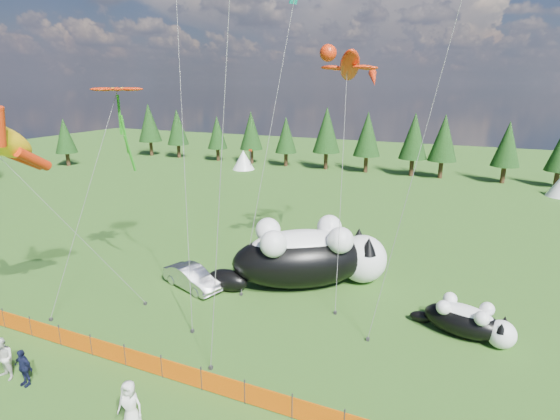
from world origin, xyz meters
name	(u,v)px	position (x,y,z in m)	size (l,w,h in m)	color
ground	(185,336)	(0.00, 0.00, 0.00)	(160.00, 160.00, 0.00)	#0B3409
safety_fence	(143,361)	(0.00, -3.00, 0.50)	(22.06, 0.06, 1.10)	#262626
tree_line	(375,144)	(0.00, 45.00, 4.00)	(90.00, 4.00, 8.00)	black
festival_tents	(457,176)	(11.00, 40.00, 1.40)	(50.00, 3.20, 2.80)	white
cat_large	(309,256)	(3.67, 7.99, 1.94)	(10.16, 7.88, 4.09)	black
cat_small	(468,320)	(12.87, 5.63, 0.87)	(5.04, 2.60, 1.84)	black
car	(192,278)	(-2.73, 4.68, 0.69)	(1.46, 4.17, 1.38)	silver
spectator_b	(3,359)	(-5.05, -5.74, 0.96)	(0.94, 0.55, 1.93)	silver
spectator_c	(23,367)	(-3.95, -5.66, 0.83)	(0.97, 0.50, 1.66)	black
spectator_e	(130,405)	(1.77, -5.74, 0.97)	(0.95, 0.62, 1.93)	silver
gecko_kite	(350,66)	(4.87, 11.23, 13.14)	(4.86, 9.66, 14.97)	red
flower_kite	(117,92)	(-6.29, 3.73, 11.67)	(3.33, 7.06, 12.89)	red
diamond_kite_d	(292,10)	(0.94, 11.72, 16.53)	(0.85, 7.68, 18.65)	#0C907F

